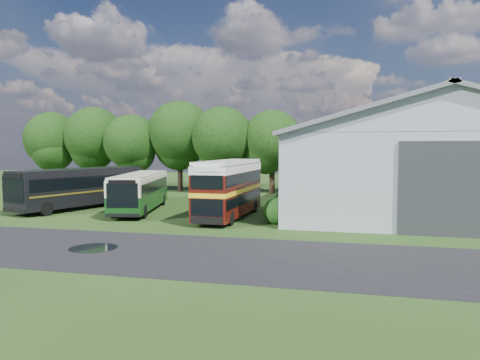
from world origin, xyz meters
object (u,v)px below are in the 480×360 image
(storage_shed, at_px, (420,154))
(bus_green_single, at_px, (140,191))
(bus_dark_single, at_px, (80,187))
(bus_maroon_double, at_px, (229,189))

(storage_shed, xyz_separation_m, bus_green_single, (-20.06, -6.78, -2.70))
(storage_shed, distance_m, bus_dark_single, 26.14)
(bus_dark_single, bearing_deg, bus_green_single, 13.02)
(bus_green_single, relative_size, bus_maroon_double, 1.15)
(storage_shed, relative_size, bus_dark_single, 2.19)
(bus_maroon_double, relative_size, bus_dark_single, 0.79)
(storage_shed, relative_size, bus_maroon_double, 2.78)
(bus_dark_single, bearing_deg, storage_shed, 31.28)
(bus_green_single, distance_m, bus_dark_single, 5.17)
(storage_shed, height_order, bus_maroon_double, storage_shed)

